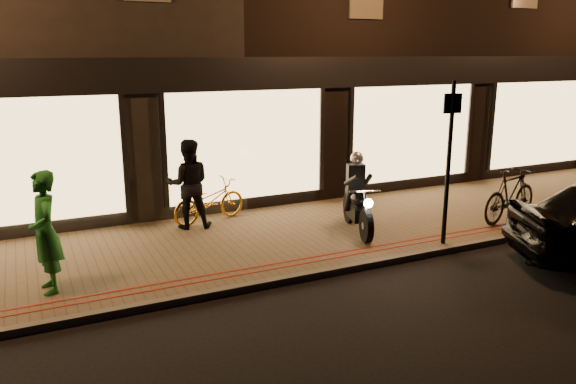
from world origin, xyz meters
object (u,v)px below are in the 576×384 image
object	(u,v)px
motorcycle	(357,201)
person_green	(45,232)
bicycle_gold	(209,201)
sign_post	(449,155)

from	to	relation	value
motorcycle	person_green	xyz separation A→B (m)	(-5.70, -0.50, 0.30)
bicycle_gold	person_green	bearing A→B (deg)	110.01
bicycle_gold	person_green	xyz separation A→B (m)	(-3.25, -2.39, 0.47)
sign_post	bicycle_gold	distance (m)	4.93
sign_post	person_green	bearing A→B (deg)	172.93
motorcycle	person_green	bearing A→B (deg)	-157.43
motorcycle	sign_post	world-z (taller)	sign_post
bicycle_gold	person_green	world-z (taller)	person_green
sign_post	bicycle_gold	bearing A→B (deg)	137.43
bicycle_gold	sign_post	bearing A→B (deg)	-148.88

